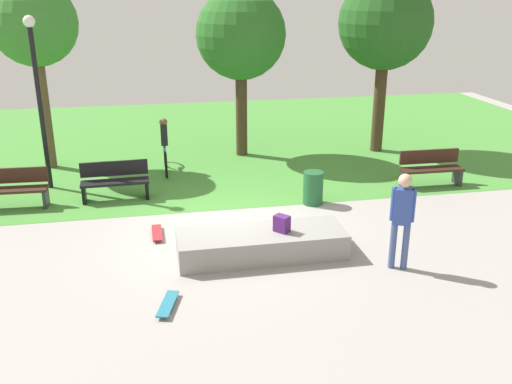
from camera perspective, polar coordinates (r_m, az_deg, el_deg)
ground_plane at (r=12.00m, az=-2.82°, el=-3.87°), size 28.00×28.00×0.00m
grass_lawn at (r=19.13m, az=-6.14°, el=5.25°), size 26.60×12.85×0.01m
concrete_ledge at (r=10.81m, az=0.56°, el=-5.23°), size 3.19×1.09×0.49m
backpack_on_ledge at (r=10.68m, az=2.62°, el=-3.20°), size 0.34×0.34×0.32m
skater_performing_trick at (r=10.33m, az=14.53°, el=-2.13°), size 0.40×0.31×1.82m
skateboard_by_ledge at (r=9.35m, az=-8.89°, el=-11.09°), size 0.42×0.82×0.08m
skateboard_spare at (r=11.89m, az=-9.96°, el=-4.07°), size 0.21×0.80×0.08m
park_bench_by_oak at (r=13.97m, az=-14.05°, el=1.18°), size 1.61×0.52×0.91m
park_bench_far_left at (r=14.21m, az=-23.40°, el=0.41°), size 1.62×0.54×0.91m
park_bench_center_lawn at (r=15.20m, az=17.22°, el=2.40°), size 1.61×0.49×0.91m
tree_slender_maple at (r=16.71m, az=-1.54°, el=15.50°), size 2.58×2.58×4.86m
tree_young_birch at (r=16.49m, az=-21.49°, el=15.45°), size 2.27×2.27×5.10m
tree_broad_elm at (r=17.56m, az=12.91°, el=16.20°), size 2.74×2.74×5.23m
lamp_post at (r=14.80m, az=-21.16°, el=9.84°), size 0.28×0.28×4.23m
trash_bin at (r=13.35m, az=5.78°, el=0.41°), size 0.47×0.47×0.79m
cyclist_on_bicycle at (r=15.85m, az=-9.18°, el=4.34°), size 0.22×1.82×1.52m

